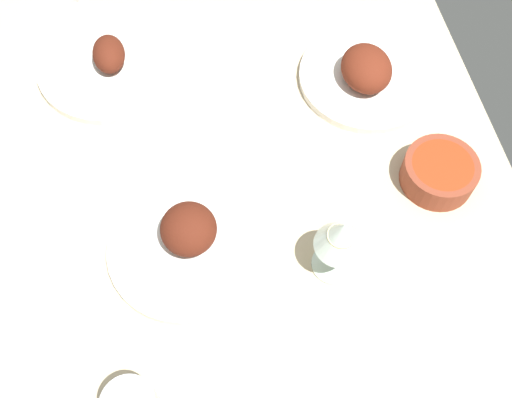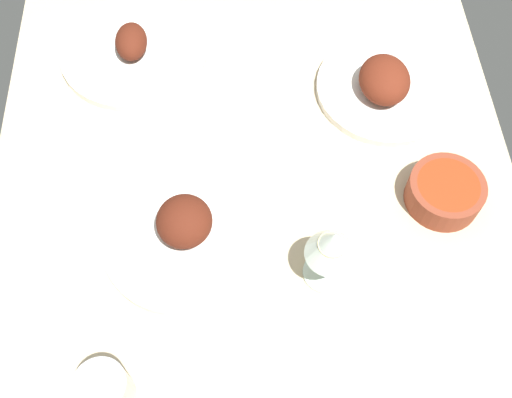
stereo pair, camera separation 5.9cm
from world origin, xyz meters
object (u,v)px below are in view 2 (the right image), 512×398
plate_near_viewer (385,85)px  water_tumbler (105,390)px  plate_center_main (182,233)px  bowl_sauce (445,192)px  wine_glass (332,247)px  plate_far_side (134,49)px

plate_near_viewer → water_tumbler: same height
plate_near_viewer → plate_center_main: (28.22, -37.08, -0.08)cm
water_tumbler → plate_center_main: bearing=157.1°
bowl_sauce → wine_glass: wine_glass is taller
plate_near_viewer → bowl_sauce: size_ratio=2.04×
plate_far_side → wine_glass: bearing=33.9°
bowl_sauce → wine_glass: 25.24cm
plate_far_side → wine_glass: (47.52, 31.88, 8.59)cm
plate_near_viewer → wine_glass: wine_glass is taller
bowl_sauce → plate_center_main: bearing=-83.4°
plate_near_viewer → water_tumbler: size_ratio=3.27×
plate_near_viewer → plate_far_side: bearing=-104.7°
plate_far_side → water_tumbler: size_ratio=3.64×
plate_near_viewer → wine_glass: 39.06cm
plate_near_viewer → water_tumbler: (52.34, -47.29, 1.66)cm
plate_center_main → bowl_sauce: size_ratio=2.00×
plate_near_viewer → wine_glass: size_ratio=1.82×
plate_center_main → plate_far_side: plate_center_main is taller
plate_far_side → bowl_sauce: size_ratio=2.27×
plate_far_side → water_tumbler: water_tumbler is taller
plate_near_viewer → plate_center_main: size_ratio=1.02×
plate_center_main → water_tumbler: (24.12, -10.21, 1.74)cm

